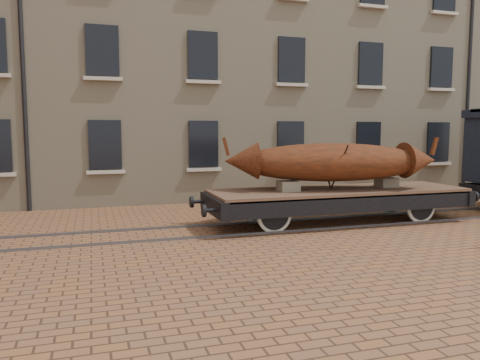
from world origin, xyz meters
name	(u,v)px	position (x,y,z in m)	size (l,w,h in m)	color
ground	(327,224)	(0.00, 0.00, 0.00)	(90.00, 90.00, 0.00)	brown
warehouse_cream	(288,43)	(3.00, 9.99, 7.00)	(40.00, 10.19, 14.00)	#C2B28F
rail_track	(327,223)	(0.00, 0.00, 0.03)	(30.00, 1.52, 0.06)	#59595E
flatcar_wagon	(339,196)	(0.36, 0.00, 0.80)	(8.47, 2.30, 1.28)	brown
iron_boat	(332,162)	(0.10, 0.00, 1.79)	(6.22, 2.93, 1.51)	maroon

